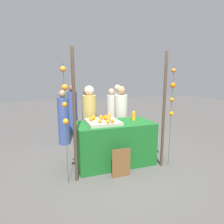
{
  "coord_description": "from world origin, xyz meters",
  "views": [
    {
      "loc": [
        -1.32,
        -3.63,
        1.83
      ],
      "look_at": [
        0.0,
        0.15,
        1.09
      ],
      "focal_mm": 30.57,
      "sensor_mm": 36.0,
      "label": 1
    }
  ],
  "objects_px": {
    "orange_0": "(106,118)",
    "juice_bottle": "(134,116)",
    "orange_1": "(109,115)",
    "vendor_left": "(90,123)",
    "stall_counter": "(114,143)",
    "vendor_right": "(121,120)",
    "chalkboard_sign": "(121,163)"
  },
  "relations": [
    {
      "from": "juice_bottle",
      "to": "chalkboard_sign",
      "type": "bearing_deg",
      "value": -129.97
    },
    {
      "from": "juice_bottle",
      "to": "chalkboard_sign",
      "type": "distance_m",
      "value": 1.13
    },
    {
      "from": "vendor_left",
      "to": "vendor_right",
      "type": "bearing_deg",
      "value": 2.27
    },
    {
      "from": "stall_counter",
      "to": "vendor_right",
      "type": "bearing_deg",
      "value": 59.0
    },
    {
      "from": "orange_1",
      "to": "juice_bottle",
      "type": "distance_m",
      "value": 0.54
    },
    {
      "from": "stall_counter",
      "to": "juice_bottle",
      "type": "relative_size",
      "value": 7.72
    },
    {
      "from": "orange_0",
      "to": "chalkboard_sign",
      "type": "xyz_separation_m",
      "value": [
        0.09,
        -0.65,
        -0.72
      ]
    },
    {
      "from": "vendor_left",
      "to": "stall_counter",
      "type": "bearing_deg",
      "value": -62.0
    },
    {
      "from": "stall_counter",
      "to": "chalkboard_sign",
      "type": "distance_m",
      "value": 0.63
    },
    {
      "from": "orange_0",
      "to": "juice_bottle",
      "type": "relative_size",
      "value": 0.35
    },
    {
      "from": "stall_counter",
      "to": "juice_bottle",
      "type": "xyz_separation_m",
      "value": [
        0.47,
        0.07,
        0.54
      ]
    },
    {
      "from": "stall_counter",
      "to": "chalkboard_sign",
      "type": "bearing_deg",
      "value": -97.95
    },
    {
      "from": "vendor_right",
      "to": "vendor_left",
      "type": "bearing_deg",
      "value": -177.73
    },
    {
      "from": "orange_1",
      "to": "vendor_left",
      "type": "relative_size",
      "value": 0.05
    },
    {
      "from": "stall_counter",
      "to": "chalkboard_sign",
      "type": "relative_size",
      "value": 2.86
    },
    {
      "from": "orange_1",
      "to": "juice_bottle",
      "type": "height_order",
      "value": "juice_bottle"
    },
    {
      "from": "orange_0",
      "to": "vendor_left",
      "type": "distance_m",
      "value": 0.71
    },
    {
      "from": "stall_counter",
      "to": "orange_1",
      "type": "height_order",
      "value": "orange_1"
    },
    {
      "from": "vendor_right",
      "to": "orange_1",
      "type": "bearing_deg",
      "value": -136.58
    },
    {
      "from": "stall_counter",
      "to": "vendor_left",
      "type": "xyz_separation_m",
      "value": [
        -0.37,
        0.69,
        0.32
      ]
    },
    {
      "from": "orange_1",
      "to": "chalkboard_sign",
      "type": "relative_size",
      "value": 0.15
    },
    {
      "from": "orange_0",
      "to": "orange_1",
      "type": "xyz_separation_m",
      "value": [
        0.16,
        0.25,
        0.01
      ]
    },
    {
      "from": "vendor_left",
      "to": "vendor_right",
      "type": "distance_m",
      "value": 0.81
    },
    {
      "from": "orange_0",
      "to": "juice_bottle",
      "type": "distance_m",
      "value": 0.65
    },
    {
      "from": "orange_1",
      "to": "vendor_left",
      "type": "xyz_separation_m",
      "value": [
        -0.35,
        0.4,
        -0.23
      ]
    },
    {
      "from": "vendor_right",
      "to": "orange_0",
      "type": "bearing_deg",
      "value": -132.11
    },
    {
      "from": "stall_counter",
      "to": "chalkboard_sign",
      "type": "xyz_separation_m",
      "value": [
        -0.08,
        -0.6,
        -0.18
      ]
    },
    {
      "from": "orange_0",
      "to": "stall_counter",
      "type": "bearing_deg",
      "value": -15.9
    },
    {
      "from": "stall_counter",
      "to": "orange_0",
      "type": "xyz_separation_m",
      "value": [
        -0.17,
        0.05,
        0.54
      ]
    },
    {
      "from": "chalkboard_sign",
      "to": "vendor_right",
      "type": "bearing_deg",
      "value": 68.55
    },
    {
      "from": "vendor_left",
      "to": "chalkboard_sign",
      "type": "bearing_deg",
      "value": -77.5
    },
    {
      "from": "orange_0",
      "to": "vendor_right",
      "type": "relative_size",
      "value": 0.04
    }
  ]
}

